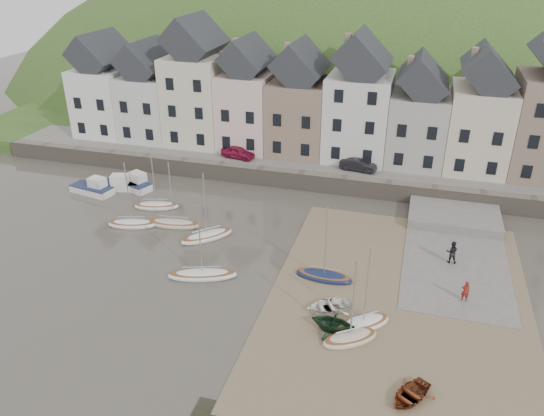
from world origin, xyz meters
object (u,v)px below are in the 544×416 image
(person_red, at_px, (465,291))
(car_right, at_px, (358,165))
(rowboat_green, at_px, (333,322))
(rowboat_red, at_px, (410,395))
(rowboat_white, at_px, (329,306))
(sailboat_0, at_px, (156,206))
(person_dark, at_px, (452,252))
(car_left, at_px, (238,152))

(person_red, xyz_separation_m, car_right, (-10.03, 18.23, 1.31))
(rowboat_green, distance_m, rowboat_red, 6.80)
(rowboat_green, height_order, person_red, person_red)
(rowboat_white, height_order, person_red, person_red)
(rowboat_red, bearing_deg, rowboat_white, 162.80)
(rowboat_white, xyz_separation_m, rowboat_green, (0.67, -2.16, 0.42))
(sailboat_0, height_order, rowboat_green, sailboat_0)
(sailboat_0, height_order, rowboat_white, sailboat_0)
(rowboat_red, relative_size, person_dark, 1.58)
(rowboat_green, bearing_deg, person_dark, 149.06)
(rowboat_green, relative_size, person_dark, 1.53)
(rowboat_green, distance_m, person_red, 10.13)
(person_dark, distance_m, car_left, 26.00)
(person_red, bearing_deg, sailboat_0, -22.23)
(car_left, bearing_deg, rowboat_white, -136.09)
(sailboat_0, relative_size, rowboat_green, 2.22)
(sailboat_0, height_order, person_red, sailboat_0)
(sailboat_0, distance_m, car_left, 11.88)
(rowboat_white, height_order, person_dark, person_dark)
(car_left, height_order, car_right, car_left)
(rowboat_green, distance_m, person_dark, 13.08)
(rowboat_green, xyz_separation_m, car_right, (-1.70, 23.99, 1.41))
(sailboat_0, bearing_deg, rowboat_white, -30.53)
(car_left, bearing_deg, rowboat_red, -134.06)
(rowboat_white, relative_size, person_red, 2.00)
(rowboat_red, distance_m, person_dark, 15.39)
(sailboat_0, height_order, car_right, sailboat_0)
(car_left, bearing_deg, car_right, -79.06)
(sailboat_0, xyz_separation_m, rowboat_white, (18.69, -11.02, 0.12))
(sailboat_0, distance_m, rowboat_white, 21.70)
(rowboat_white, xyz_separation_m, car_right, (-1.03, 21.83, 1.83))
(rowboat_green, xyz_separation_m, person_dark, (7.50, 10.71, 0.24))
(rowboat_green, height_order, person_dark, person_dark)
(person_red, distance_m, car_right, 20.85)
(rowboat_red, height_order, person_red, person_red)
(rowboat_white, relative_size, rowboat_green, 1.11)
(rowboat_white, bearing_deg, sailboat_0, -150.65)
(rowboat_red, xyz_separation_m, car_right, (-6.80, 28.46, 1.86))
(car_left, distance_m, car_right, 13.13)
(car_left, bearing_deg, person_red, -117.27)
(person_dark, relative_size, car_right, 0.49)
(car_right, bearing_deg, sailboat_0, 129.93)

